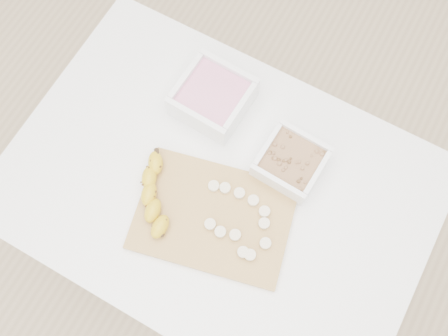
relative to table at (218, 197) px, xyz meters
The scene contains 7 objects.
ground 0.65m from the table, ahead, with size 3.50×3.50×0.00m, color #C6AD89.
table is the anchor object (origin of this frame).
bowl_yogurt 0.26m from the table, 122.35° to the left, with size 0.17×0.17×0.08m.
bowl_granola 0.22m from the table, 45.06° to the left, with size 0.15×0.15×0.07m.
cutting_board 0.13m from the table, 68.27° to the right, with size 0.35×0.25×0.01m, color tan.
banana 0.20m from the table, 138.09° to the right, with size 0.05×0.20×0.03m, color gold, non-canonical shape.
banana_slices 0.16m from the table, 30.13° to the right, with size 0.19×0.14×0.02m.
Camera 1 is at (0.18, -0.29, 1.88)m, focal length 40.00 mm.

